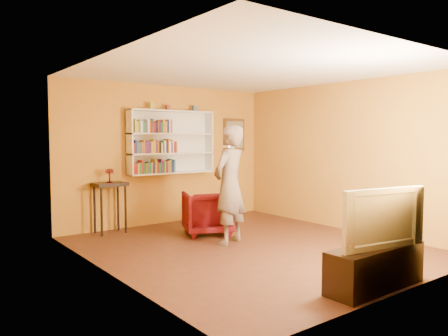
{
  "coord_description": "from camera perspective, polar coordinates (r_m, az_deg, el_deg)",
  "views": [
    {
      "loc": [
        -4.32,
        -5.04,
        1.69
      ],
      "look_at": [
        0.07,
        0.75,
        1.18
      ],
      "focal_mm": 35.0,
      "sensor_mm": 36.0,
      "label": 1
    }
  ],
  "objects": [
    {
      "name": "tv_cabinet",
      "position": [
        5.28,
        19.15,
        -12.16
      ],
      "size": [
        1.34,
        0.4,
        0.48
      ],
      "primitive_type": "cube",
      "color": "black",
      "rests_on": "ground"
    },
    {
      "name": "bookshelf",
      "position": [
        8.61,
        -7.06,
        3.35
      ],
      "size": [
        1.8,
        0.29,
        1.23
      ],
      "color": "white",
      "rests_on": "room_shell"
    },
    {
      "name": "person",
      "position": [
        6.91,
        0.73,
        -2.21
      ],
      "size": [
        0.8,
        0.66,
        1.88
      ],
      "primitive_type": "imported",
      "rotation": [
        0.0,
        0.0,
        3.49
      ],
      "color": "brown",
      "rests_on": "ground"
    },
    {
      "name": "framed_painting",
      "position": [
        9.59,
        1.36,
        4.37
      ],
      "size": [
        0.55,
        0.05,
        0.7
      ],
      "color": "#523417",
      "rests_on": "room_shell"
    },
    {
      "name": "books_row_upper",
      "position": [
        8.3,
        -9.43,
        5.34
      ],
      "size": [
        0.8,
        0.19,
        0.27
      ],
      "color": "black",
      "rests_on": "bookshelf"
    },
    {
      "name": "ornament_left",
      "position": [
        8.38,
        -9.45,
        7.98
      ],
      "size": [
        0.09,
        0.09,
        0.12
      ],
      "primitive_type": "cube",
      "color": "#AA9C30",
      "rests_on": "bookshelf"
    },
    {
      "name": "game_remote",
      "position": [
        6.4,
        0.28,
        2.81
      ],
      "size": [
        0.04,
        0.15,
        0.04
      ],
      "primitive_type": "cube",
      "color": "white",
      "rests_on": "person"
    },
    {
      "name": "ornament_centre",
      "position": [
        8.54,
        -7.35,
        7.84
      ],
      "size": [
        0.07,
        0.07,
        0.1
      ],
      "primitive_type": "cube",
      "color": "maroon",
      "rests_on": "bookshelf"
    },
    {
      "name": "ruby_lustre",
      "position": [
        7.91,
        -14.74,
        -0.57
      ],
      "size": [
        0.15,
        0.15,
        0.25
      ],
      "color": "maroon",
      "rests_on": "console_table"
    },
    {
      "name": "room_shell",
      "position": [
        6.67,
        3.43,
        -1.79
      ],
      "size": [
        5.3,
        5.8,
        2.88
      ],
      "color": "#402214",
      "rests_on": "ground"
    },
    {
      "name": "books_row_middle",
      "position": [
        8.33,
        -9.05,
        2.72
      ],
      "size": [
        0.91,
        0.19,
        0.27
      ],
      "color": "maroon",
      "rests_on": "bookshelf"
    },
    {
      "name": "books_row_lower",
      "position": [
        8.34,
        -9.16,
        0.1
      ],
      "size": [
        0.87,
        0.19,
        0.27
      ],
      "color": "maroon",
      "rests_on": "bookshelf"
    },
    {
      "name": "console_table",
      "position": [
        7.94,
        -14.69,
        -2.96
      ],
      "size": [
        0.55,
        0.42,
        0.9
      ],
      "color": "black",
      "rests_on": "ground"
    },
    {
      "name": "armchair",
      "position": [
        7.68,
        -2.16,
        -5.85
      ],
      "size": [
        1.06,
        1.07,
        0.75
      ],
      "primitive_type": "imported",
      "rotation": [
        0.0,
        0.0,
        2.74
      ],
      "color": "#4A050F",
      "rests_on": "ground"
    },
    {
      "name": "ornament_right",
      "position": [
        8.86,
        -3.9,
        7.77
      ],
      "size": [
        0.08,
        0.08,
        0.11
      ],
      "primitive_type": "cube",
      "color": "slate",
      "rests_on": "bookshelf"
    },
    {
      "name": "television",
      "position": [
        5.15,
        19.29,
        -6.05
      ],
      "size": [
        1.16,
        0.35,
        0.66
      ],
      "primitive_type": "imported",
      "rotation": [
        0.0,
        0.0,
        -0.18
      ],
      "color": "black",
      "rests_on": "tv_cabinet"
    }
  ]
}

